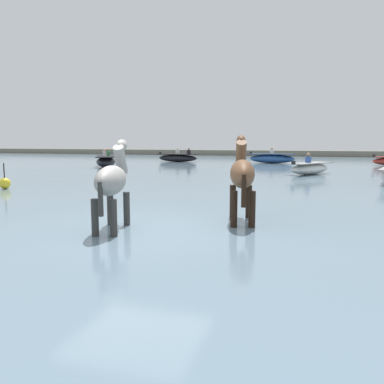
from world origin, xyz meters
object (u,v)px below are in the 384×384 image
boat_mid_outer (106,161)px  channel_buoy (5,183)px  boat_distant_west (178,158)px  horse_lead_grey (112,183)px  horse_trailing_bay (242,176)px  boat_mid_channel (310,168)px  boat_far_inshore (272,158)px

boat_mid_outer → channel_buoy: bearing=-77.8°
boat_distant_west → channel_buoy: (0.08, -18.38, -0.12)m
horse_lead_grey → boat_mid_outer: (-9.09, 15.90, -0.54)m
horse_lead_grey → horse_trailing_bay: horse_trailing_bay is taller
boat_mid_channel → channel_buoy: boat_mid_channel is taller
horse_lead_grey → boat_mid_outer: horse_lead_grey is taller
boat_mid_outer → boat_mid_channel: 12.59m
horse_lead_grey → boat_mid_channel: (3.34, 13.92, -0.59)m
boat_mid_outer → channel_buoy: 11.61m
horse_lead_grey → boat_far_inshore: 23.21m
horse_trailing_bay → boat_far_inshore: size_ratio=0.59×
boat_mid_outer → channel_buoy: (2.46, -11.35, -0.15)m
boat_mid_outer → boat_far_inshore: boat_far_inshore is taller
boat_distant_west → channel_buoy: size_ratio=3.80×
horse_lead_grey → boat_distant_west: bearing=106.3°
horse_lead_grey → horse_trailing_bay: size_ratio=0.95×
boat_distant_west → boat_far_inshore: size_ratio=0.97×
horse_trailing_bay → boat_mid_outer: (-11.26, 14.43, -0.60)m
boat_distant_west → horse_lead_grey: bearing=-73.7°
horse_trailing_bay → boat_distant_west: horse_trailing_bay is taller
boat_mid_channel → channel_buoy: size_ratio=3.37×
channel_buoy → horse_lead_grey: bearing=-34.4°
boat_mid_outer → boat_distant_west: (2.37, 7.03, -0.03)m
boat_distant_west → channel_buoy: bearing=-89.7°
channel_buoy → boat_far_inshore: bearing=69.0°
boat_mid_outer → boat_distant_west: size_ratio=1.09×
horse_trailing_bay → boat_mid_channel: size_ratio=0.68×
horse_lead_grey → boat_far_inshore: bearing=88.7°
boat_far_inshore → boat_distant_west: bearing=-177.8°
boat_far_inshore → horse_trailing_bay: bearing=-85.7°
boat_mid_outer → boat_far_inshore: (9.63, 7.30, 0.00)m
boat_mid_channel → boat_mid_outer: bearing=170.9°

